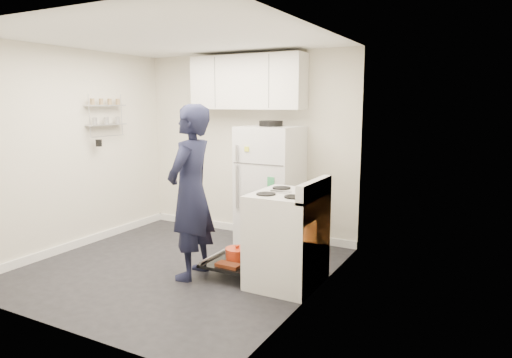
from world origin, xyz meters
The scene contains 7 objects.
room centered at (-0.03, 0.03, 1.21)m, with size 3.21×3.21×2.51m.
electric_range centered at (1.26, 0.15, 0.47)m, with size 0.66×0.76×1.10m.
open_oven_door centered at (0.69, 0.14, 0.18)m, with size 0.55×0.71×0.21m.
refrigerator centered at (0.54, 1.25, 0.78)m, with size 0.72×0.74×1.61m.
upper_cabinets centered at (0.10, 1.43, 2.10)m, with size 1.60×0.33×0.70m, color silver.
wall_shelf_rack centered at (-1.52, 0.49, 1.68)m, with size 0.14×0.60×0.61m.
person centered at (0.30, -0.13, 0.91)m, with size 0.66×0.44×1.82m, color black.
Camera 1 is at (3.10, -3.91, 1.83)m, focal length 32.00 mm.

